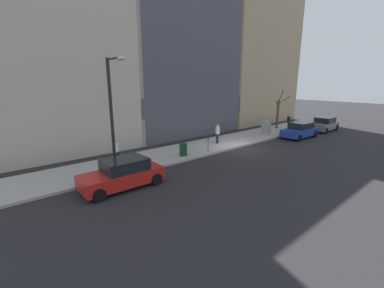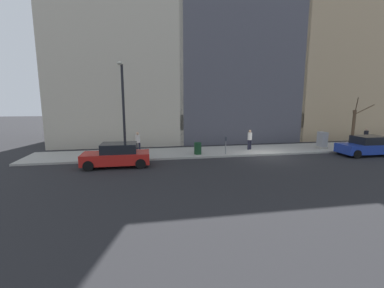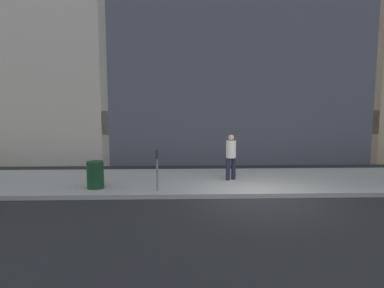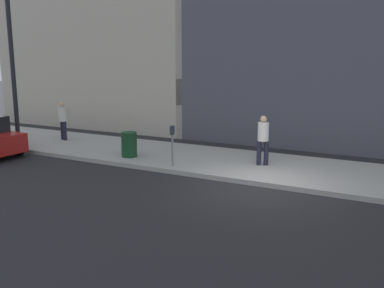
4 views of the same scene
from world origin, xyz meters
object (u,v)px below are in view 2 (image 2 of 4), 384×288
office_block_center (226,52)px  utility_box (322,140)px  office_tower_right (118,20)px  parked_car_blue (367,146)px  pedestrian_near_meter (366,136)px  bare_tree (354,126)px  trash_bin (198,148)px  office_tower_left (324,20)px  parking_meter (226,144)px  pedestrian_far_corner (138,141)px  streetlamp (123,104)px  pedestrian_midblock (250,138)px  parked_car_red (117,155)px

office_block_center → utility_box: bearing=-153.0°
office_tower_right → utility_box: bearing=-120.4°
parked_car_blue → pedestrian_near_meter: bearing=-41.6°
bare_tree → trash_bin: 15.33m
utility_box → office_tower_left: 18.34m
parked_car_blue → trash_bin: size_ratio=4.70×
utility_box → parking_meter: bearing=95.4°
pedestrian_far_corner → office_tower_right: size_ratio=0.07×
parking_meter → office_block_center: 14.83m
parked_car_blue → utility_box: utility_box is taller
pedestrian_far_corner → office_tower_left: (9.69, -22.66, 12.88)m
office_tower_right → streetlamp: bearing=-174.8°
parking_meter → streetlamp: 8.05m
pedestrian_midblock → streetlamp: bearing=164.1°
trash_bin → streetlamp: bearing=96.6°
streetlamp → bare_tree: bearing=-83.6°
parked_car_blue → trash_bin: 13.16m
office_block_center → streetlamp: bearing=136.4°
streetlamp → office_tower_right: bearing=5.2°
pedestrian_far_corner → office_tower_left: 27.81m
parking_meter → utility_box: bearing=-84.6°
parked_car_red → office_block_center: bearing=-40.6°
parked_car_red → utility_box: utility_box is taller
bare_tree → office_tower_left: 15.54m
parked_car_red → parking_meter: 8.05m
parking_meter → office_tower_right: size_ratio=0.05×
office_tower_left → parked_car_blue: bearing=158.7°
trash_bin → pedestrian_far_corner: bearing=73.2°
trash_bin → office_tower_left: (11.05, -18.14, 13.37)m
parking_meter → trash_bin: 2.17m
pedestrian_near_meter → office_tower_right: 26.60m
office_tower_right → bare_tree: bearing=-112.5°
parked_car_red → trash_bin: bearing=-69.0°
utility_box → bare_tree: 4.49m
parked_car_red → parking_meter: bearing=-77.3°
parked_car_red → streetlamp: 3.65m
office_tower_left → office_block_center: bearing=90.5°
parked_car_red → bare_tree: bare_tree is taller
utility_box → office_tower_left: size_ratio=0.05×
parking_meter → pedestrian_far_corner: (1.81, 6.61, 0.11)m
parking_meter → trash_bin: parking_meter is taller
parking_meter → office_tower_right: bearing=37.5°
parked_car_red → pedestrian_midblock: size_ratio=2.54×
trash_bin → pedestrian_near_meter: 15.33m
office_tower_left → office_block_center: 13.18m
pedestrian_far_corner → trash_bin: bearing=4.7°
bare_tree → office_tower_left: (9.37, -2.96, 12.04)m
streetlamp → pedestrian_far_corner: (1.98, -0.85, -2.93)m
pedestrian_near_meter → pedestrian_far_corner: same height
pedestrian_near_meter → pedestrian_far_corner: bearing=144.8°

